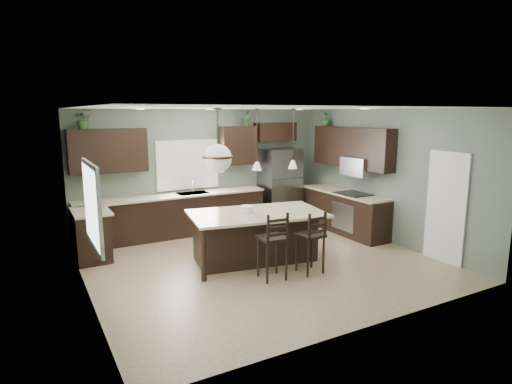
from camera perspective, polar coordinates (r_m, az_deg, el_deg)
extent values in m
plane|color=#9E8466|center=(7.99, 0.77, -9.38)|extent=(6.00, 6.00, 0.00)
cube|color=white|center=(8.51, 23.99, -1.92)|extent=(0.04, 0.82, 2.04)
cube|color=white|center=(9.91, -9.11, 3.63)|extent=(1.35, 0.02, 1.00)
cube|color=white|center=(5.89, -21.13, -1.68)|extent=(0.02, 1.10, 1.00)
cube|color=black|center=(8.59, -21.10, -5.51)|extent=(0.60, 0.90, 0.90)
cube|color=beige|center=(8.48, -21.18, -2.44)|extent=(0.66, 0.96, 0.04)
cube|color=black|center=(9.69, -10.85, -3.20)|extent=(4.20, 0.60, 0.90)
cube|color=beige|center=(9.57, -10.91, -0.49)|extent=(4.20, 0.66, 0.04)
cube|color=gray|center=(9.72, -8.39, -0.16)|extent=(0.70, 0.45, 0.01)
cylinder|color=silver|center=(9.66, -8.35, 0.66)|extent=(0.02, 0.02, 0.28)
cube|color=black|center=(9.27, -19.11, 5.20)|extent=(1.55, 0.34, 0.90)
cube|color=black|center=(10.19, -2.49, 6.21)|extent=(0.85, 0.34, 0.90)
cube|color=black|center=(10.68, 2.60, 8.02)|extent=(1.05, 0.34, 0.45)
cube|color=black|center=(10.06, 11.76, -2.73)|extent=(0.60, 2.35, 0.90)
cube|color=beige|center=(9.95, 11.78, -0.11)|extent=(0.66, 2.35, 0.04)
cube|color=black|center=(9.74, 12.83, -0.22)|extent=(0.58, 0.75, 0.02)
cube|color=gray|center=(9.66, 11.44, -3.26)|extent=(0.01, 0.72, 0.60)
cube|color=black|center=(9.91, 12.66, 5.83)|extent=(0.34, 2.35, 0.90)
cube|color=gray|center=(9.71, 13.42, 3.34)|extent=(0.40, 0.75, 0.40)
cube|color=gray|center=(10.65, 3.18, 0.83)|extent=(0.90, 0.74, 1.85)
cube|color=black|center=(7.93, 0.13, -6.02)|extent=(2.62, 1.76, 0.92)
cylinder|color=silver|center=(7.73, -1.26, -2.37)|extent=(0.24, 0.24, 0.14)
cube|color=black|center=(7.08, 2.18, -7.12)|extent=(0.46, 0.46, 1.15)
cube|color=black|center=(7.41, 7.23, -6.60)|extent=(0.42, 0.42, 1.10)
imported|color=#2C4B20|center=(9.15, -22.03, 9.03)|extent=(0.38, 0.33, 0.40)
imported|color=#335625|center=(10.24, -1.24, 10.00)|extent=(0.30, 0.27, 0.44)
imported|color=#2E5927|center=(10.58, 9.30, 9.61)|extent=(0.24, 0.24, 0.34)
plane|color=#5D6B5E|center=(10.08, -6.97, 2.94)|extent=(6.00, 0.00, 6.00)
plane|color=#5D6B5E|center=(5.46, 15.25, -3.88)|extent=(6.00, 0.00, 6.00)
plane|color=#5D6B5E|center=(6.70, -22.13, -1.65)|extent=(0.00, 5.50, 5.50)
plane|color=#5D6B5E|center=(9.46, 16.81, 2.06)|extent=(0.00, 5.50, 5.50)
plane|color=white|center=(7.51, 0.82, 11.14)|extent=(6.00, 6.00, 0.00)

